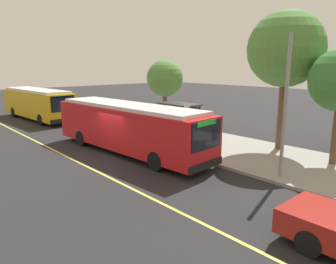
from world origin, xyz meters
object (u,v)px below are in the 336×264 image
(transit_bus_main, at_px, (128,126))
(transit_bus_second, at_px, (37,103))
(waiting_bench, at_px, (185,132))
(route_sign_post, at_px, (187,121))

(transit_bus_main, height_order, transit_bus_second, same)
(transit_bus_main, xyz_separation_m, transit_bus_second, (-15.73, 0.27, -0.00))
(waiting_bench, bearing_deg, transit_bus_main, -91.96)
(route_sign_post, bearing_deg, transit_bus_second, -173.18)
(transit_bus_second, distance_m, waiting_bench, 16.50)
(transit_bus_main, distance_m, transit_bus_second, 15.73)
(transit_bus_main, relative_size, transit_bus_second, 1.10)
(transit_bus_main, xyz_separation_m, route_sign_post, (2.48, 2.45, 0.34))
(transit_bus_main, distance_m, waiting_bench, 4.74)
(transit_bus_main, relative_size, route_sign_post, 4.26)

